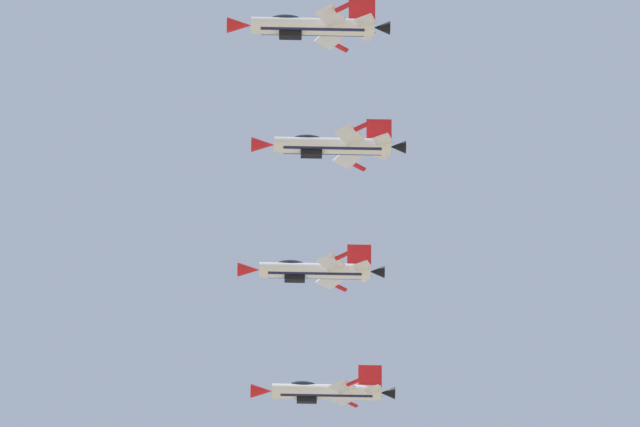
# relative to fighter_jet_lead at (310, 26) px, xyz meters

# --- Properties ---
(fighter_jet_lead) EXTENTS (15.14, 9.09, 7.32)m
(fighter_jet_lead) POSITION_rel_fighter_jet_lead_xyz_m (0.00, 0.00, 0.00)
(fighter_jet_lead) COLOR white
(fighter_jet_left_wing) EXTENTS (15.14, 9.39, 6.58)m
(fighter_jet_left_wing) POSITION_rel_fighter_jet_lead_xyz_m (-3.52, 13.57, 2.48)
(fighter_jet_left_wing) COLOR white
(fighter_jet_right_wing) EXTENTS (15.14, 9.39, 6.59)m
(fighter_jet_right_wing) POSITION_rel_fighter_jet_lead_xyz_m (-11.22, 27.16, 3.99)
(fighter_jet_right_wing) COLOR white
(fighter_jet_left_outer) EXTENTS (15.14, 9.26, 6.92)m
(fighter_jet_left_outer) POSITION_rel_fighter_jet_lead_xyz_m (-15.24, 40.04, 0.71)
(fighter_jet_left_outer) COLOR white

